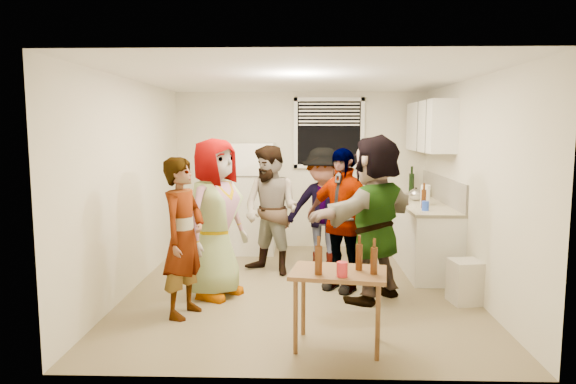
{
  "coord_description": "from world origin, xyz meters",
  "views": [
    {
      "loc": [
        0.04,
        -6.01,
        1.92
      ],
      "look_at": [
        -0.14,
        0.21,
        1.15
      ],
      "focal_mm": 32.0,
      "sensor_mm": 36.0,
      "label": 1
    }
  ],
  "objects_px": {
    "trash_bin": "(466,281)",
    "guest_back_right": "(322,267)",
    "red_cup": "(342,277)",
    "kettle": "(416,201)",
    "beer_bottle_table": "(318,274)",
    "guest_back_left": "(271,273)",
    "wine_bottle": "(411,194)",
    "serving_table": "(338,347)",
    "guest_orange": "(373,299)",
    "refrigerator": "(252,198)",
    "beer_bottle_counter": "(423,208)",
    "guest_black": "(341,289)",
    "blue_cup": "(425,211)",
    "guest_stripe": "(185,314)",
    "guest_grey": "(217,295)"
  },
  "relations": [
    {
      "from": "beer_bottle_counter",
      "to": "red_cup",
      "type": "height_order",
      "value": "beer_bottle_counter"
    },
    {
      "from": "trash_bin",
      "to": "guest_back_left",
      "type": "relative_size",
      "value": 0.28
    },
    {
      "from": "guest_back_right",
      "to": "blue_cup",
      "type": "bearing_deg",
      "value": -14.96
    },
    {
      "from": "red_cup",
      "to": "guest_black",
      "type": "height_order",
      "value": "red_cup"
    },
    {
      "from": "refrigerator",
      "to": "trash_bin",
      "type": "height_order",
      "value": "refrigerator"
    },
    {
      "from": "refrigerator",
      "to": "guest_orange",
      "type": "xyz_separation_m",
      "value": [
        1.59,
        -2.23,
        -0.85
      ]
    },
    {
      "from": "beer_bottle_table",
      "to": "guest_back_right",
      "type": "xyz_separation_m",
      "value": [
        0.14,
        2.77,
        -0.69
      ]
    },
    {
      "from": "guest_back_right",
      "to": "guest_orange",
      "type": "bearing_deg",
      "value": -57.77
    },
    {
      "from": "guest_back_left",
      "to": "guest_black",
      "type": "relative_size",
      "value": 1.0
    },
    {
      "from": "beer_bottle_counter",
      "to": "guest_back_left",
      "type": "bearing_deg",
      "value": 178.34
    },
    {
      "from": "guest_black",
      "to": "guest_orange",
      "type": "bearing_deg",
      "value": -7.27
    },
    {
      "from": "guest_grey",
      "to": "guest_back_left",
      "type": "xyz_separation_m",
      "value": [
        0.58,
        0.94,
        0.0
      ]
    },
    {
      "from": "wine_bottle",
      "to": "refrigerator",
      "type": "bearing_deg",
      "value": -175.6
    },
    {
      "from": "guest_back_left",
      "to": "guest_back_right",
      "type": "relative_size",
      "value": 1.02
    },
    {
      "from": "guest_stripe",
      "to": "guest_back_right",
      "type": "height_order",
      "value": "guest_back_right"
    },
    {
      "from": "blue_cup",
      "to": "guest_stripe",
      "type": "distance_m",
      "value": 3.17
    },
    {
      "from": "trash_bin",
      "to": "guest_back_right",
      "type": "xyz_separation_m",
      "value": [
        -1.53,
        1.45,
        -0.25
      ]
    },
    {
      "from": "red_cup",
      "to": "blue_cup",
      "type": "bearing_deg",
      "value": 61.45
    },
    {
      "from": "trash_bin",
      "to": "guest_black",
      "type": "relative_size",
      "value": 0.28
    },
    {
      "from": "beer_bottle_table",
      "to": "kettle",
      "type": "bearing_deg",
      "value": 64.19
    },
    {
      "from": "refrigerator",
      "to": "kettle",
      "type": "bearing_deg",
      "value": -14.03
    },
    {
      "from": "serving_table",
      "to": "guest_back_left",
      "type": "bearing_deg",
      "value": 107.64
    },
    {
      "from": "kettle",
      "to": "guest_grey",
      "type": "height_order",
      "value": "kettle"
    },
    {
      "from": "guest_stripe",
      "to": "blue_cup",
      "type": "bearing_deg",
      "value": -46.66
    },
    {
      "from": "guest_black",
      "to": "serving_table",
      "type": "bearing_deg",
      "value": -56.74
    },
    {
      "from": "blue_cup",
      "to": "guest_back_left",
      "type": "bearing_deg",
      "value": 172.21
    },
    {
      "from": "red_cup",
      "to": "guest_stripe",
      "type": "distance_m",
      "value": 1.93
    },
    {
      "from": "guest_stripe",
      "to": "kettle",
      "type": "bearing_deg",
      "value": -34.08
    },
    {
      "from": "beer_bottle_counter",
      "to": "guest_back_right",
      "type": "relative_size",
      "value": 0.14
    },
    {
      "from": "guest_black",
      "to": "beer_bottle_table",
      "type": "bearing_deg",
      "value": -62.18
    },
    {
      "from": "wine_bottle",
      "to": "beer_bottle_table",
      "type": "distance_m",
      "value": 4.16
    },
    {
      "from": "wine_bottle",
      "to": "guest_back_right",
      "type": "height_order",
      "value": "wine_bottle"
    },
    {
      "from": "kettle",
      "to": "beer_bottle_counter",
      "type": "xyz_separation_m",
      "value": [
        -0.05,
        -0.69,
        -0.0
      ]
    },
    {
      "from": "trash_bin",
      "to": "red_cup",
      "type": "xyz_separation_m",
      "value": [
        -1.47,
        -1.37,
        0.44
      ]
    },
    {
      "from": "beer_bottle_counter",
      "to": "guest_back_left",
      "type": "relative_size",
      "value": 0.14
    },
    {
      "from": "wine_bottle",
      "to": "beer_bottle_table",
      "type": "xyz_separation_m",
      "value": [
        -1.58,
        -3.84,
        -0.21
      ]
    },
    {
      "from": "beer_bottle_counter",
      "to": "guest_grey",
      "type": "distance_m",
      "value": 2.85
    },
    {
      "from": "guest_stripe",
      "to": "beer_bottle_counter",
      "type": "bearing_deg",
      "value": -43.41
    },
    {
      "from": "refrigerator",
      "to": "guest_black",
      "type": "xyz_separation_m",
      "value": [
        1.25,
        -1.89,
        -0.85
      ]
    },
    {
      "from": "serving_table",
      "to": "beer_bottle_table",
      "type": "distance_m",
      "value": 0.72
    },
    {
      "from": "guest_orange",
      "to": "kettle",
      "type": "bearing_deg",
      "value": -162.75
    },
    {
      "from": "beer_bottle_counter",
      "to": "guest_back_left",
      "type": "xyz_separation_m",
      "value": [
        -1.98,
        0.06,
        -0.9
      ]
    },
    {
      "from": "guest_back_right",
      "to": "guest_black",
      "type": "xyz_separation_m",
      "value": [
        0.19,
        -1.0,
        0.0
      ]
    },
    {
      "from": "refrigerator",
      "to": "blue_cup",
      "type": "xyz_separation_m",
      "value": [
        2.32,
        -1.5,
        0.05
      ]
    },
    {
      "from": "beer_bottle_counter",
      "to": "serving_table",
      "type": "xyz_separation_m",
      "value": [
        -1.24,
        -2.25,
        -0.9
      ]
    },
    {
      "from": "beer_bottle_table",
      "to": "guest_orange",
      "type": "relative_size",
      "value": 0.13
    },
    {
      "from": "blue_cup",
      "to": "guest_orange",
      "type": "distance_m",
      "value": 1.38
    },
    {
      "from": "serving_table",
      "to": "guest_orange",
      "type": "relative_size",
      "value": 0.44
    },
    {
      "from": "kettle",
      "to": "beer_bottle_table",
      "type": "height_order",
      "value": "kettle"
    },
    {
      "from": "guest_back_left",
      "to": "guest_back_right",
      "type": "bearing_deg",
      "value": 59.28
    }
  ]
}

